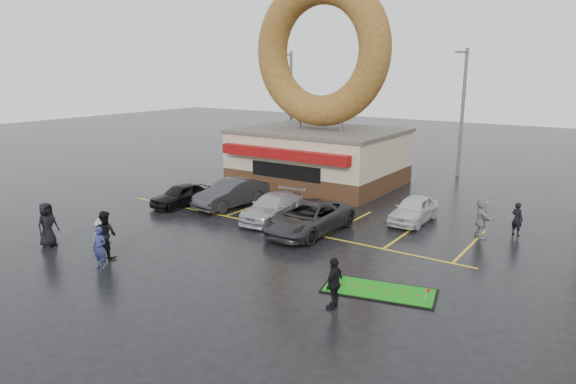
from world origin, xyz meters
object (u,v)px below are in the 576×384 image
Objects in this scene: streetlight_left at (290,103)px; person_blue at (100,248)px; dumpster at (243,171)px; putting_green at (379,291)px; car_silver at (273,207)px; donut_shop at (319,117)px; car_dgrey at (231,193)px; streetlight_mid at (462,110)px; car_white at (414,209)px; person_cameraman at (334,283)px; car_grey at (309,218)px; car_black at (181,195)px.

streetlight_left is 26.21m from person_blue.
dumpster is 0.43× the size of putting_green.
putting_green is at bearing -37.22° from car_silver.
person_blue is 0.91× the size of dumpster.
donut_shop reaches higher than car_dgrey.
car_silver is (2.42, -8.62, -3.80)m from donut_shop.
streetlight_mid is 1.93× the size of car_dgrey.
streetlight_mid is at bearing 48.62° from donut_shop.
person_cameraman is (1.39, -10.71, 0.21)m from car_white.
streetlight_mid is at bearing 99.67° from putting_green.
car_grey is 7.05m from putting_green.
car_black is at bearing -178.33° from car_grey.
car_dgrey is at bearing -163.12° from car_white.
car_silver is 2.76× the size of person_blue.
car_black is (3.53, -16.28, -4.15)m from streetlight_left.
car_dgrey is 13.49m from person_cameraman.
car_white is (12.07, 4.37, 0.03)m from car_black.
donut_shop is 10.63m from car_white.
car_grey is (-1.88, -17.37, -4.06)m from streetlight_mid.
putting_green is at bearing -80.33° from streetlight_mid.
streetlight_mid is at bearing 64.76° from car_black.
car_grey is 9.44m from person_blue.
car_white is at bearing -176.56° from person_cameraman.
donut_shop is 7.76× the size of person_cameraman.
car_dgrey reaches higher than car_white.
car_black is at bearing 162.89° from putting_green.
streetlight_mid is at bearing 68.87° from car_silver.
donut_shop is 3.46× the size of car_white.
person_cameraman reaches higher than car_white.
streetlight_left reaches higher than person_blue.
car_dgrey is 1.19× the size of car_white.
car_grey is at bearing -146.09° from person_cameraman.
car_white is at bearing 24.91° from car_silver.
streetlight_mid is at bearing 97.18° from car_white.
person_cameraman is at bearing -82.80° from streetlight_mid.
car_black is at bearing -121.22° from streetlight_mid.
car_silver is 2.61× the size of person_cameraman.
donut_shop is 6.55m from dumpster.
putting_green is (14.16, -4.36, -0.60)m from car_black.
streetlight_left is 27.60m from putting_green.
car_grey is 2.90× the size of dumpster.
car_grey is at bearing -7.55° from car_dgrey.
donut_shop is 2.97× the size of car_silver.
car_white is (9.61, 2.89, -0.10)m from car_dgrey.
donut_shop reaches higher than car_white.
person_cameraman is at bearing -49.88° from car_grey.
person_blue is 10.78m from putting_green.
car_grey is (5.12, -9.43, -3.74)m from donut_shop.
car_dgrey reaches higher than car_black.
streetlight_mid reaches higher than dumpster.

